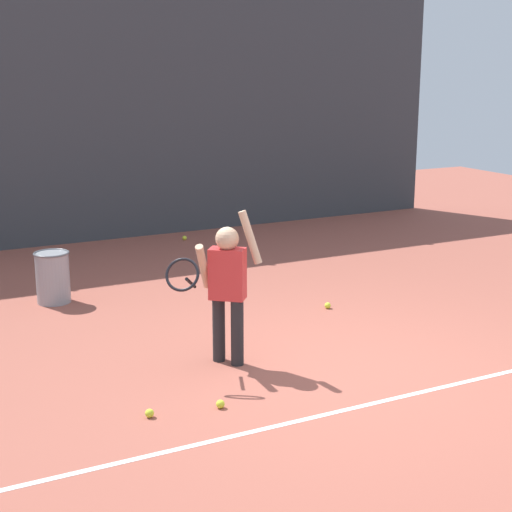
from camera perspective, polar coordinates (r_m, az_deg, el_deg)
ground_plane at (r=6.73m, az=6.80°, el=-8.37°), size 20.00×20.00×0.00m
court_line_baseline at (r=6.27m, az=9.97°, el=-10.18°), size 9.00×0.05×0.00m
back_fence_windscreen at (r=11.64m, az=-9.59°, el=10.08°), size 10.62×0.08×3.61m
fence_post_2 at (r=11.69m, az=-9.69°, el=10.46°), size 0.09×0.09×3.76m
fence_post_3 at (r=12.71m, az=1.65°, el=10.91°), size 0.09×0.09×3.76m
fence_post_4 at (r=14.13m, az=11.04°, el=10.96°), size 0.09×0.09×3.76m
tennis_player at (r=6.64m, az=-2.22°, el=-1.95°), size 0.89×0.50×1.35m
ball_hopper at (r=8.75m, az=-14.57°, el=-1.47°), size 0.38×0.38×0.56m
tennis_ball_0 at (r=11.68m, az=-2.59°, el=1.49°), size 0.07×0.07×0.07m
tennis_ball_1 at (r=11.56m, az=-5.23°, el=1.32°), size 0.07×0.07×0.07m
tennis_ball_4 at (r=5.92m, az=-7.75°, el=-11.27°), size 0.07×0.07×0.07m
tennis_ball_5 at (r=8.36m, az=5.23°, el=-3.61°), size 0.07×0.07×0.07m
tennis_ball_7 at (r=6.02m, az=-2.61°, el=-10.71°), size 0.07×0.07×0.07m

